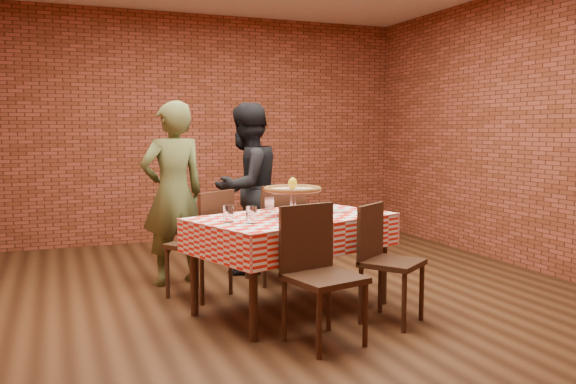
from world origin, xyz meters
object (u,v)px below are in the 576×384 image
Objects in this scene: diner_olive at (173,194)px; chair_near_right at (392,264)px; chair_far_left at (199,244)px; table at (292,263)px; condiment_caddy at (267,204)px; water_glass_right at (228,214)px; chair_far_right at (274,232)px; pizza_stand at (293,203)px; water_glass_left at (251,214)px; chair_near_left at (325,276)px; pizza at (293,190)px; diner_black at (247,188)px.

chair_near_right is at bearing 115.18° from diner_olive.
chair_far_left is 0.54× the size of diner_olive.
table is 0.56m from condiment_caddy.
chair_far_left is at bearing 93.45° from water_glass_right.
chair_far_left reaches higher than condiment_caddy.
chair_far_right is at bearing 51.98° from condiment_caddy.
condiment_caddy is (-0.10, 0.33, -0.04)m from pizza_stand.
pizza_stand reaches higher than water_glass_right.
chair_near_left is (0.32, -0.57, -0.36)m from water_glass_left.
pizza is 0.49m from water_glass_left.
water_glass_left is 0.74m from chair_near_left.
pizza_stand is at bearing 0.00° from pizza.
diner_olive reaches higher than chair_far_right.
water_glass_right is at bearing 85.56° from diner_olive.
pizza reaches higher than water_glass_right.
chair_near_right is (0.99, -0.33, -0.38)m from water_glass_left.
chair_near_left is at bearing -96.34° from table.
diner_black reaches higher than diner_olive.
pizza_stand is 0.51× the size of chair_near_right.
pizza_stand reaches higher than water_glass_left.
diner_olive is at bearing 102.50° from water_glass_left.
water_glass_right is 0.14× the size of chair_far_right.
chair_far_right is (0.18, 0.92, -0.50)m from pizza.
condiment_caddy is at bearing 106.70° from table.
diner_olive is at bearing 122.09° from table.
diner_olive reaches higher than pizza.
chair_near_left is 2.09m from diner_olive.
diner_black is (-0.52, 1.93, 0.41)m from chair_near_right.
pizza reaches higher than pizza_stand.
chair_far_right reaches higher than table.
table is 0.89× the size of diner_black.
water_glass_right is at bearing 123.83° from chair_near_right.
table is at bearing 29.78° from water_glass_left.
pizza_stand reaches higher than chair_near_left.
chair_far_right reaches higher than condiment_caddy.
water_glass_right is 0.64m from condiment_caddy.
chair_far_right is at bearing 67.82° from chair_near_left.
diner_olive is 1.00× the size of diner_black.
chair_far_right is (0.74, 1.04, -0.35)m from water_glass_right.
chair_far_left is 1.05m from diner_black.
table is at bearing 100.16° from chair_near_right.
condiment_caddy is 1.04m from diner_olive.
table is 0.89× the size of diner_olive.
chair_near_right is at bearing 97.70° from chair_far_left.
chair_far_left is 0.99× the size of chair_far_right.
water_glass_left is at bearing -151.46° from pizza_stand.
chair_near_left reaches higher than water_glass_right.
condiment_caddy reaches higher than table.
diner_black is at bearing 67.67° from water_glass_right.
diner_black is (0.14, 2.16, 0.39)m from chair_near_left.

